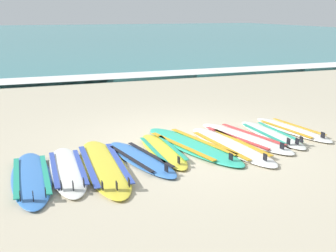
% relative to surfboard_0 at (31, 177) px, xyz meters
% --- Properties ---
extents(ground_plane, '(80.00, 80.00, 0.00)m').
position_rel_surfboard_0_xyz_m(ground_plane, '(2.84, 0.88, -0.04)').
color(ground_plane, '#C1B599').
extents(sea, '(80.00, 60.00, 0.10)m').
position_rel_surfboard_0_xyz_m(sea, '(2.84, 37.83, 0.01)').
color(sea, teal).
rests_on(sea, ground).
extents(wave_foam_strip, '(80.00, 1.36, 0.11)m').
position_rel_surfboard_0_xyz_m(wave_foam_strip, '(2.84, 8.51, 0.02)').
color(wave_foam_strip, white).
rests_on(wave_foam_strip, ground).
extents(surfboard_0, '(0.56, 2.21, 0.18)m').
position_rel_surfboard_0_xyz_m(surfboard_0, '(0.00, 0.00, 0.00)').
color(surfboard_0, '#3875CC').
rests_on(surfboard_0, ground).
extents(surfboard_1, '(0.57, 2.14, 0.18)m').
position_rel_surfboard_0_xyz_m(surfboard_1, '(0.52, 0.13, 0.00)').
color(surfboard_1, silver).
rests_on(surfboard_1, ground).
extents(surfboard_2, '(0.69, 2.59, 0.18)m').
position_rel_surfboard_0_xyz_m(surfboard_2, '(1.07, 0.12, -0.00)').
color(surfboard_2, yellow).
rests_on(surfboard_2, ground).
extents(surfboard_3, '(0.95, 2.05, 0.18)m').
position_rel_surfboard_0_xyz_m(surfboard_3, '(1.68, 0.24, -0.00)').
color(surfboard_3, '#3875CC').
rests_on(surfboard_3, ground).
extents(surfboard_4, '(0.49, 1.95, 0.18)m').
position_rel_surfboard_0_xyz_m(surfboard_4, '(2.15, 0.49, -0.00)').
color(surfboard_4, yellow).
rests_on(surfboard_4, ground).
extents(surfboard_5, '(1.28, 2.67, 0.18)m').
position_rel_surfboard_0_xyz_m(surfboard_5, '(2.73, 0.58, -0.00)').
color(surfboard_5, '#2DB793').
rests_on(surfboard_5, ground).
extents(surfboard_6, '(0.89, 2.49, 0.18)m').
position_rel_surfboard_0_xyz_m(surfboard_6, '(3.37, 0.35, -0.00)').
color(surfboard_6, white).
rests_on(surfboard_6, ground).
extents(surfboard_7, '(1.15, 2.41, 0.18)m').
position_rel_surfboard_0_xyz_m(surfboard_7, '(3.83, 0.68, -0.00)').
color(surfboard_7, white).
rests_on(surfboard_7, ground).
extents(surfboard_8, '(0.55, 2.01, 0.18)m').
position_rel_surfboard_0_xyz_m(surfboard_8, '(4.43, 0.70, 0.00)').
color(surfboard_8, silver).
rests_on(surfboard_8, ground).
extents(surfboard_9, '(0.81, 2.06, 0.18)m').
position_rel_surfboard_0_xyz_m(surfboard_9, '(5.01, 0.85, -0.00)').
color(surfboard_9, white).
rests_on(surfboard_9, ground).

